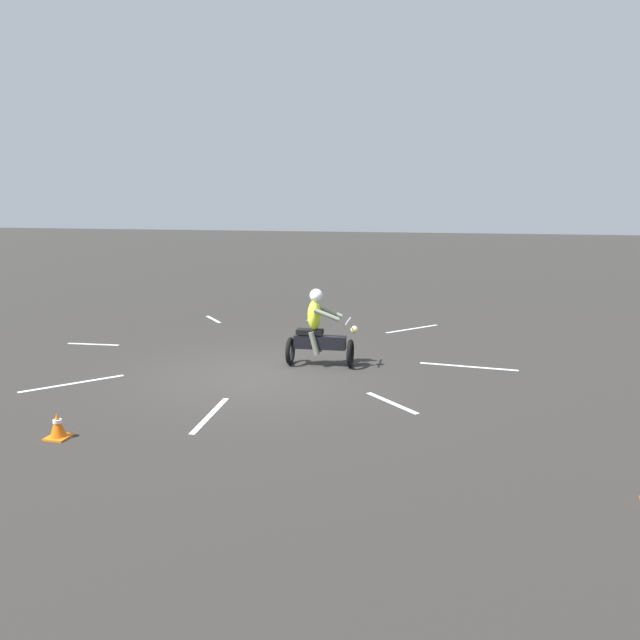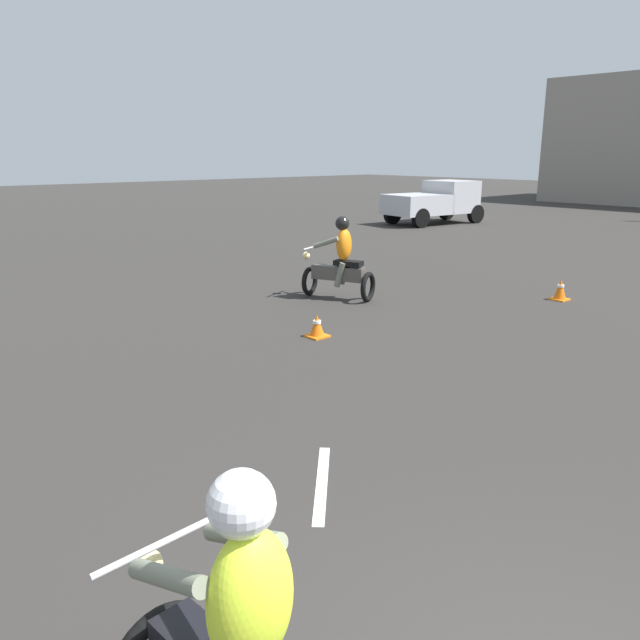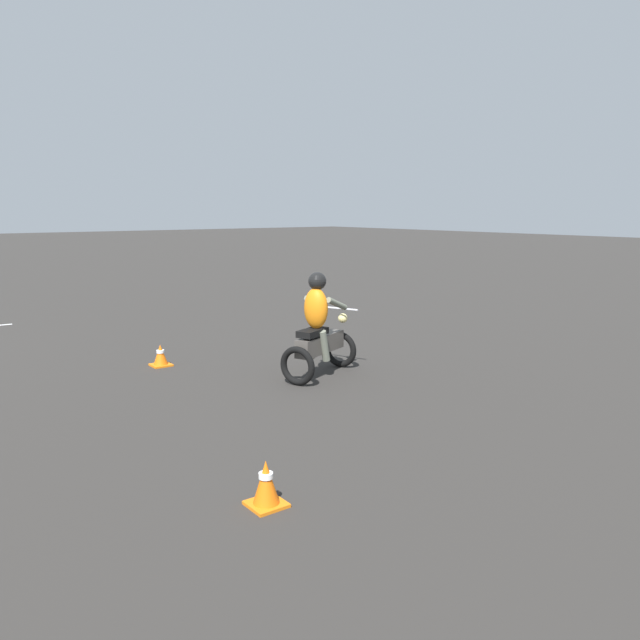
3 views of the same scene
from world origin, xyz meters
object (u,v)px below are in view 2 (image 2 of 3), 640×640
at_px(traffic_cone_near_left, 560,290).
at_px(pickup_truck, 435,201).
at_px(motorcycle_rider_background, 340,263).
at_px(traffic_cone_mid_center, 317,326).

bearing_deg(traffic_cone_near_left, pickup_truck, 138.90).
distance_m(motorcycle_rider_background, traffic_cone_mid_center, 2.81).
bearing_deg(pickup_truck, motorcycle_rider_background, -51.41).
relative_size(pickup_truck, traffic_cone_near_left, 10.16).
bearing_deg(traffic_cone_mid_center, traffic_cone_near_left, 76.87).
bearing_deg(traffic_cone_near_left, traffic_cone_mid_center, -103.13).
relative_size(motorcycle_rider_background, traffic_cone_mid_center, 4.52).
bearing_deg(traffic_cone_mid_center, pickup_truck, 122.56).
distance_m(motorcycle_rider_background, traffic_cone_near_left, 4.44).
distance_m(motorcycle_rider_background, pickup_truck, 14.55).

